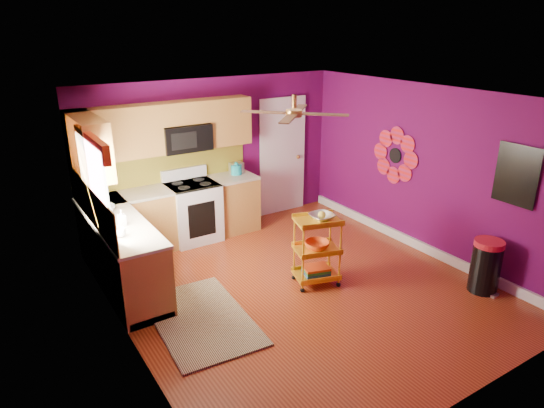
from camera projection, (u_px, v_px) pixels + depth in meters
ground at (300, 287)px, 6.45m from camera, size 5.00×5.00×0.00m
room_envelope at (304, 169)px, 5.90m from camera, size 4.54×5.04×2.52m
lower_cabinets at (153, 232)px, 7.06m from camera, size 2.81×2.31×0.94m
electric_range at (193, 211)px, 7.72m from camera, size 0.76×0.66×1.13m
upper_cabinetry at (143, 135)px, 6.91m from camera, size 2.80×2.30×1.26m
left_window at (93, 168)px, 5.56m from camera, size 0.08×1.35×1.08m
panel_door at (282, 157)px, 8.72m from camera, size 0.95×0.11×2.15m
right_wall_art at (445, 164)px, 6.80m from camera, size 0.04×2.74×1.04m
ceiling_fan at (294, 112)px, 5.81m from camera, size 1.01×1.01×0.26m
shag_rug at (201, 319)px, 5.73m from camera, size 1.15×1.76×0.02m
rolling_cart at (318, 247)px, 6.36m from camera, size 0.67×0.56×1.03m
trash_can at (486, 266)px, 6.25m from camera, size 0.42×0.44×0.71m
teal_kettle at (236, 169)px, 8.02m from camera, size 0.18×0.18×0.21m
toaster at (236, 168)px, 8.08m from camera, size 0.22×0.15×0.18m
soap_bottle_a at (122, 217)px, 5.98m from camera, size 0.09×0.09×0.20m
soap_bottle_b at (108, 208)px, 6.34m from camera, size 0.14×0.14×0.17m
counter_dish at (105, 208)px, 6.47m from camera, size 0.27×0.27×0.07m
counter_cup at (120, 233)px, 5.67m from camera, size 0.13×0.13×0.11m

